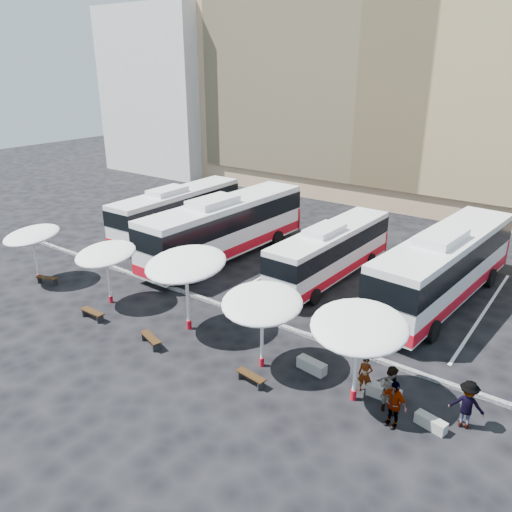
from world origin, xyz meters
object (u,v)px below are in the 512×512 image
Objects in this scene: sunshade_1 at (106,254)px; passenger_2 at (393,404)px; sunshade_4 at (359,327)px; sunshade_0 at (32,235)px; sunshade_2 at (186,264)px; wood_bench_2 at (151,339)px; bus_0 at (178,210)px; bus_3 at (445,265)px; conc_bench_1 at (384,392)px; bus_1 at (226,226)px; wood_bench_3 at (251,377)px; conc_bench_0 at (312,366)px; passenger_0 at (365,374)px; bus_2 at (331,250)px; passenger_3 at (467,404)px; conc_bench_2 at (431,423)px; passenger_1 at (390,389)px; sunshade_3 at (262,303)px; wood_bench_0 at (47,279)px.

passenger_2 is (16.01, -0.44, -1.88)m from sunshade_1.
sunshade_0 is at bearing -177.95° from sunshade_4.
sunshade_2 is 2.30× the size of passenger_2.
passenger_2 reaches higher than wood_bench_2.
bus_3 is at bearing -0.87° from bus_0.
conc_bench_1 is at bearing 4.07° from sunshade_0.
bus_1 is 9.57× the size of wood_bench_3.
bus_3 is 10.27m from conc_bench_0.
conc_bench_0 is at bearing 166.05° from passenger_0.
sunshade_0 reaches higher than passenger_2.
sunshade_1 is at bearing -179.55° from sunshade_4.
sunshade_0 is (-13.84, -10.54, 1.05)m from bus_2.
sunshade_1 is 14.55m from passenger_0.
passenger_2 is at bearing -29.53° from bus_1.
bus_1 is 19.21m from passenger_3.
conc_bench_2 is 1.76m from passenger_1.
conc_bench_1 is (4.69, 2.29, -0.08)m from wood_bench_3.
bus_2 is 7.77× the size of wood_bench_3.
passenger_1 is (7.65, -9.65, -0.82)m from bus_2.
sunshade_0 is 16.01m from sunshade_3.
passenger_0 is (9.00, 0.45, -2.63)m from sunshade_2.
wood_bench_3 is at bearing -153.98° from conc_bench_1.
bus_0 is 25.25m from passenger_3.
wood_bench_0 is at bearing 177.10° from wood_bench_3.
conc_bench_2 is (5.18, -0.56, -0.03)m from conc_bench_0.
wood_bench_0 is at bearing -118.49° from bus_1.
wood_bench_0 is 0.74× the size of passenger_3.
wood_bench_3 is at bearing -2.90° from wood_bench_0.
passenger_0 reaches higher than wood_bench_3.
bus_3 is 23.14m from sunshade_0.
conc_bench_1 reaches higher than wood_bench_2.
wood_bench_2 is 9.70m from passenger_0.
sunshade_2 reaches higher than conc_bench_1.
sunshade_0 is at bearing -174.86° from sunshade_2.
wood_bench_3 is at bearing 3.86° from wood_bench_2.
bus_0 reaches higher than wood_bench_3.
sunshade_1 is at bearing -175.72° from sunshade_2.
passenger_0 is (-2.82, 0.59, 0.55)m from conc_bench_2.
bus_1 reaches higher than bus_0.
wood_bench_0 is 1.07× the size of conc_bench_1.
bus_0 is at bearing -11.54° from passenger_1.
bus_2 is at bearing -168.63° from bus_3.
conc_bench_1 is at bearing -6.10° from passenger_3.
conc_bench_0 is at bearing -30.58° from bus_0.
wood_bench_2 is (-2.89, -11.70, -1.41)m from bus_2.
conc_bench_2 is 1.41m from passenger_3.
wood_bench_2 is at bearing -178.92° from passenger_0.
bus_1 is 14.11m from conc_bench_0.
sunshade_1 reaches higher than conc_bench_1.
bus_1 is 9.87m from sunshade_2.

